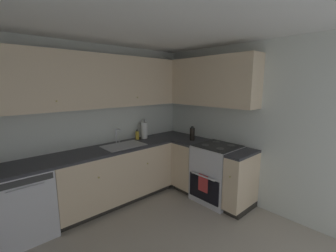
# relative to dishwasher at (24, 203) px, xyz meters

# --- Properties ---
(wall_back) EXTENTS (3.99, 0.05, 2.43)m
(wall_back) POSITION_rel_dishwasher_xyz_m (0.80, 0.33, 0.79)
(wall_back) COLOR silver
(wall_back) RESTS_ON ground_plane
(wall_right) EXTENTS (0.05, 3.60, 2.43)m
(wall_right) POSITION_rel_dishwasher_xyz_m (2.76, -1.45, 0.79)
(wall_right) COLOR silver
(wall_right) RESTS_ON ground_plane
(ceiling) EXTENTS (3.99, 3.60, 0.05)m
(ceiling) POSITION_rel_dishwasher_xyz_m (0.80, -1.45, 2.02)
(ceiling) COLOR white
(dishwasher) EXTENTS (0.60, 0.63, 0.85)m
(dishwasher) POSITION_rel_dishwasher_xyz_m (0.00, 0.00, 0.00)
(dishwasher) COLOR silver
(dishwasher) RESTS_ON ground_plane
(lower_cabinets_back) EXTENTS (1.83, 0.62, 0.85)m
(lower_cabinets_back) POSITION_rel_dishwasher_xyz_m (1.22, 0.00, 0.00)
(lower_cabinets_back) COLOR beige
(lower_cabinets_back) RESTS_ON ground_plane
(countertop_back) EXTENTS (3.04, 0.60, 0.03)m
(countertop_back) POSITION_rel_dishwasher_xyz_m (1.22, 0.00, 0.44)
(countertop_back) COLOR #2D2D33
(countertop_back) RESTS_ON lower_cabinets_back
(lower_cabinets_right) EXTENTS (0.62, 1.28, 0.85)m
(lower_cabinets_right) POSITION_rel_dishwasher_xyz_m (2.44, -0.86, 0.00)
(lower_cabinets_right) COLOR beige
(lower_cabinets_right) RESTS_ON ground_plane
(countertop_right) EXTENTS (0.60, 1.28, 0.03)m
(countertop_right) POSITION_rel_dishwasher_xyz_m (2.44, -0.86, 0.44)
(countertop_right) COLOR #2D2D33
(countertop_right) RESTS_ON lower_cabinets_right
(oven_range) EXTENTS (0.68, 0.62, 1.04)m
(oven_range) POSITION_rel_dishwasher_xyz_m (2.46, -1.02, 0.02)
(oven_range) COLOR silver
(oven_range) RESTS_ON ground_plane
(upper_cabinets_back) EXTENTS (2.72, 0.34, 0.76)m
(upper_cabinets_back) POSITION_rel_dishwasher_xyz_m (1.06, 0.14, 1.44)
(upper_cabinets_back) COLOR beige
(upper_cabinets_right) EXTENTS (0.32, 1.83, 0.76)m
(upper_cabinets_right) POSITION_rel_dishwasher_xyz_m (2.58, -0.62, 1.44)
(upper_cabinets_right) COLOR beige
(sink) EXTENTS (0.63, 0.40, 0.10)m
(sink) POSITION_rel_dishwasher_xyz_m (1.38, -0.03, 0.42)
(sink) COLOR #B7B7BC
(sink) RESTS_ON countertop_back
(faucet) EXTENTS (0.07, 0.16, 0.24)m
(faucet) POSITION_rel_dishwasher_xyz_m (1.39, 0.18, 0.60)
(faucet) COLOR silver
(faucet) RESTS_ON countertop_back
(soap_bottle) EXTENTS (0.06, 0.06, 0.17)m
(soap_bottle) POSITION_rel_dishwasher_xyz_m (1.78, 0.18, 0.53)
(soap_bottle) COLOR gold
(soap_bottle) RESTS_ON countertop_back
(paper_towel_roll) EXTENTS (0.11, 0.11, 0.34)m
(paper_towel_roll) POSITION_rel_dishwasher_xyz_m (1.92, 0.16, 0.60)
(paper_towel_roll) COLOR white
(paper_towel_roll) RESTS_ON countertop_back
(oil_bottle) EXTENTS (0.08, 0.08, 0.24)m
(oil_bottle) POSITION_rel_dishwasher_xyz_m (2.44, -0.50, 0.57)
(oil_bottle) COLOR black
(oil_bottle) RESTS_ON countertop_right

